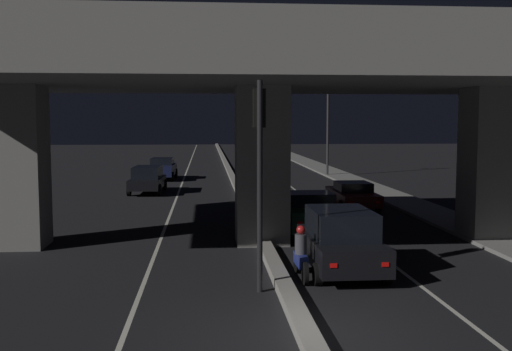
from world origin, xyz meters
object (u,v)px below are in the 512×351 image
at_px(street_lamp, 324,112).
at_px(car_dark_blue_second_oncoming, 162,168).
at_px(traffic_light_left_of_median, 259,149).
at_px(pedestrian_on_sidewalk, 470,205).
at_px(car_dark_green_second, 310,213).
at_px(motorcycle_blue_filtering_near, 301,256).
at_px(car_black_lead, 341,240).
at_px(car_black_lead_oncoming, 148,179).
at_px(car_dark_red_third, 353,195).
at_px(motorcycle_red_filtering_mid, 273,209).

distance_m(street_lamp, car_dark_blue_second_oncoming, 13.10).
bearing_deg(traffic_light_left_of_median, pedestrian_on_sidewalk, 41.31).
distance_m(car_dark_blue_second_oncoming, pedestrian_on_sidewalk, 25.38).
relative_size(car_dark_green_second, motorcycle_blue_filtering_near, 2.11).
distance_m(car_black_lead, motorcycle_blue_filtering_near, 1.46).
height_order(car_dark_green_second, car_black_lead_oncoming, car_black_lead_oncoming).
bearing_deg(pedestrian_on_sidewalk, car_dark_green_second, -175.81).
xyz_separation_m(traffic_light_left_of_median, car_dark_red_third, (5.86, 14.03, -2.91)).
bearing_deg(motorcycle_blue_filtering_near, car_black_lead_oncoming, 15.25).
xyz_separation_m(car_black_lead, pedestrian_on_sidewalk, (6.62, 6.25, 0.05)).
bearing_deg(car_dark_red_third, street_lamp, -5.99).
relative_size(car_dark_blue_second_oncoming, pedestrian_on_sidewalk, 2.57).
distance_m(car_dark_green_second, car_dark_blue_second_oncoming, 23.03).
xyz_separation_m(car_black_lead, car_dark_green_second, (0.13, 5.77, -0.10)).
height_order(car_dark_green_second, pedestrian_on_sidewalk, pedestrian_on_sidewalk).
xyz_separation_m(car_black_lead, car_dark_red_third, (3.39, 12.29, -0.24)).
bearing_deg(motorcycle_blue_filtering_near, car_dark_red_third, -21.07).
height_order(car_black_lead, motorcycle_blue_filtering_near, car_black_lead).
bearing_deg(car_dark_blue_second_oncoming, car_dark_green_second, 20.59).
distance_m(street_lamp, car_black_lead_oncoming, 16.57).
distance_m(car_dark_red_third, pedestrian_on_sidewalk, 6.86).
bearing_deg(motorcycle_red_filtering_mid, street_lamp, -16.42).
bearing_deg(motorcycle_red_filtering_mid, car_black_lead, -172.37).
distance_m(traffic_light_left_of_median, car_dark_red_third, 15.48).
bearing_deg(car_dark_red_third, pedestrian_on_sidewalk, -151.43).
relative_size(street_lamp, car_dark_red_third, 1.78).
distance_m(car_black_lead, car_dark_green_second, 5.77).
distance_m(car_dark_red_third, motorcycle_blue_filtering_near, 13.80).
bearing_deg(traffic_light_left_of_median, motorcycle_blue_filtering_near, 40.47).
relative_size(car_dark_green_second, pedestrian_on_sidewalk, 2.43).
bearing_deg(car_black_lead, car_dark_red_third, -15.45).
bearing_deg(traffic_light_left_of_median, car_dark_green_second, 70.95).
height_order(traffic_light_left_of_median, car_dark_blue_second_oncoming, traffic_light_left_of_median).
height_order(car_dark_green_second, motorcycle_red_filtering_mid, car_dark_green_second).
relative_size(car_dark_green_second, car_black_lead_oncoming, 0.89).
bearing_deg(car_dark_red_third, car_black_lead, 164.99).
bearing_deg(car_black_lead, car_black_lead_oncoming, 20.50).
height_order(car_black_lead_oncoming, motorcycle_red_filtering_mid, car_black_lead_oncoming).
xyz_separation_m(car_dark_green_second, pedestrian_on_sidewalk, (6.50, 0.48, 0.15)).
relative_size(car_black_lead, car_dark_green_second, 1.05).
xyz_separation_m(traffic_light_left_of_median, car_black_lead_oncoming, (-4.80, 21.16, -2.73)).
distance_m(traffic_light_left_of_median, street_lamp, 32.11).
xyz_separation_m(traffic_light_left_of_median, pedestrian_on_sidewalk, (9.09, 7.99, -2.62)).
relative_size(traffic_light_left_of_median, street_lamp, 0.62).
relative_size(car_dark_red_third, car_black_lead_oncoming, 1.06).
relative_size(car_black_lead, car_dark_red_third, 0.88).
height_order(street_lamp, car_black_lead_oncoming, street_lamp).
xyz_separation_m(car_dark_green_second, car_black_lead_oncoming, (-7.39, 13.65, 0.04)).
xyz_separation_m(street_lamp, pedestrian_on_sidewalk, (1.31, -23.13, -4.02)).
relative_size(car_black_lead_oncoming, motorcycle_blue_filtering_near, 2.38).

